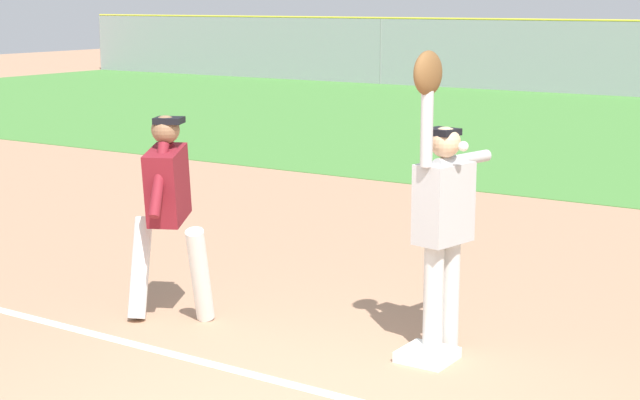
# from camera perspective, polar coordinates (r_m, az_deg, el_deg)

# --- Properties ---
(first_base) EXTENTS (0.38, 0.38, 0.08)m
(first_base) POSITION_cam_1_polar(r_m,az_deg,el_deg) (7.61, 6.09, -8.71)
(first_base) COLOR white
(first_base) RESTS_ON ground_plane
(fielder) EXTENTS (0.34, 0.90, 2.28)m
(fielder) POSITION_cam_1_polar(r_m,az_deg,el_deg) (7.51, 6.92, -0.42)
(fielder) COLOR silver
(fielder) RESTS_ON ground_plane
(runner) EXTENTS (0.89, 0.80, 1.72)m
(runner) POSITION_cam_1_polar(r_m,az_deg,el_deg) (8.31, -8.61, -0.21)
(runner) COLOR white
(runner) RESTS_ON ground_plane
(baseball) EXTENTS (0.07, 0.07, 0.07)m
(baseball) POSITION_cam_1_polar(r_m,az_deg,el_deg) (7.27, 8.12, 3.03)
(baseball) COLOR white
(parked_car_silver) EXTENTS (4.54, 2.40, 1.25)m
(parked_car_silver) POSITION_cam_1_polar(r_m,az_deg,el_deg) (34.17, 9.74, 7.81)
(parked_car_silver) COLOR #B7B7BC
(parked_car_silver) RESTS_ON ground_plane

